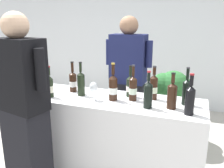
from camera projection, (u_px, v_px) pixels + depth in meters
name	position (u px, v px, depth m)	size (l,w,h in m)	color
wall_back	(152.00, 35.00, 4.57)	(8.00, 0.10, 2.80)	silver
counter	(102.00, 140.00, 2.46)	(1.98, 0.60, 0.93)	white
wine_bottle_0	(186.00, 91.00, 2.11)	(0.07, 0.07, 0.35)	black
wine_bottle_1	(148.00, 94.00, 2.03)	(0.08, 0.08, 0.33)	black
wine_bottle_2	(73.00, 81.00, 2.52)	(0.08, 0.08, 0.32)	black
wine_bottle_3	(81.00, 83.00, 2.38)	(0.08, 0.08, 0.35)	black
wine_bottle_4	(50.00, 86.00, 2.33)	(0.07, 0.07, 0.31)	black
wine_bottle_5	(190.00, 99.00, 1.88)	(0.08, 0.08, 0.34)	black
wine_bottle_6	(113.00, 87.00, 2.23)	(0.08, 0.08, 0.36)	black
wine_bottle_7	(154.00, 87.00, 2.26)	(0.08, 0.08, 0.33)	black
wine_bottle_8	(172.00, 95.00, 2.02)	(0.08, 0.08, 0.32)	black
wine_bottle_9	(133.00, 88.00, 2.23)	(0.08, 0.08, 0.34)	black
wine_bottle_10	(130.00, 86.00, 2.35)	(0.08, 0.08, 0.32)	black
wine_glass	(94.00, 88.00, 2.24)	(0.08, 0.08, 0.18)	silver
ice_bucket	(34.00, 81.00, 2.50)	(0.23, 0.23, 0.23)	silver
person_server	(128.00, 91.00, 2.85)	(0.56, 0.25, 1.72)	black
person_guest	(25.00, 120.00, 1.99)	(0.55, 0.32, 1.74)	black
potted_shrub	(173.00, 94.00, 3.26)	(0.55, 0.60, 1.03)	brown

